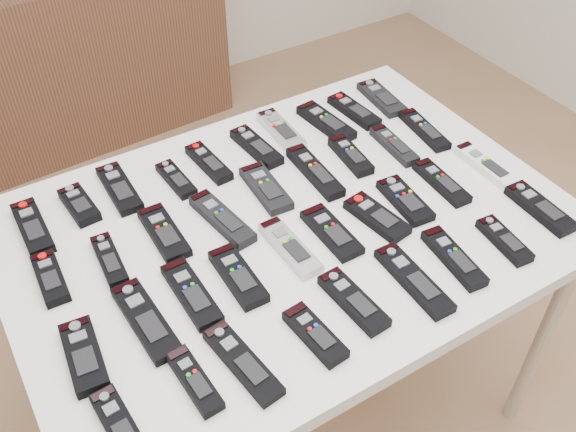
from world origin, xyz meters
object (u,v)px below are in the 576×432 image
remote_14 (266,188)px  remote_22 (238,276)px  sideboard (51,68)px  remote_20 (146,320)px  remote_8 (354,111)px  remote_29 (121,428)px  remote_34 (414,280)px  remote_25 (377,217)px  remote_5 (256,147)px  remote_17 (394,145)px  remote_1 (79,205)px  remote_33 (353,301)px  remote_7 (326,122)px  remote_4 (209,163)px  remote_23 (290,247)px  remote_10 (50,278)px  remote_3 (176,179)px  remote_12 (164,233)px  remote_18 (424,130)px  remote_26 (405,200)px  remote_0 (33,227)px  table (288,240)px  remote_11 (110,260)px  remote_37 (540,208)px  remote_36 (504,240)px  remote_19 (84,356)px  remote_27 (441,182)px  remote_28 (486,166)px  remote_6 (281,131)px  remote_13 (222,219)px  remote_31 (243,362)px  remote_2 (119,188)px  remote_35 (454,258)px  remote_15 (315,172)px  remote_21 (191,293)px

remote_14 → remote_22: (-0.19, -0.21, 0.00)m
sideboard → remote_20: 1.87m
remote_8 → remote_29: 1.06m
remote_34 → remote_25: bearing=76.6°
remote_5 → remote_17: size_ratio=1.06×
remote_1 → remote_33: size_ratio=0.78×
remote_14 → remote_8: bearing=26.4°
remote_5 → remote_7: bearing=-5.2°
remote_4 → remote_23: size_ratio=0.90×
remote_7 → remote_10: size_ratio=1.31×
remote_3 → remote_12: 0.19m
remote_17 → remote_34: same height
sideboard → remote_34: (0.27, -1.99, 0.41)m
remote_18 → remote_26: remote_26 is taller
remote_0 → remote_25: size_ratio=1.11×
table → sideboard: size_ratio=0.82×
remote_11 → remote_37: size_ratio=0.85×
remote_18 → remote_36: size_ratio=1.28×
remote_3 → remote_19: (-0.36, -0.38, 0.00)m
remote_27 → remote_28: size_ratio=0.90×
remote_6 → remote_22: 0.52m
remote_13 → remote_3: bearing=91.0°
remote_12 → remote_27: same height
remote_19 → remote_31: (0.24, -0.16, -0.00)m
remote_8 → remote_22: (-0.56, -0.37, 0.00)m
remote_0 → remote_28: (1.02, -0.37, -0.00)m
remote_33 → remote_2: bearing=111.8°
remote_22 → remote_27: size_ratio=1.00×
remote_1 → remote_37: size_ratio=0.75×
remote_35 → remote_34: bearing=-172.5°
remote_29 → remote_31: size_ratio=0.86×
remote_26 → remote_31: bearing=-155.1°
remote_5 → remote_28: bearing=-43.8°
remote_7 → remote_11: (-0.68, -0.18, -0.00)m
remote_5 → remote_19: bearing=-150.9°
remote_0 → remote_26: size_ratio=1.12×
remote_1 → remote_8: (0.77, -0.01, -0.00)m
table → remote_13: (-0.13, 0.08, 0.07)m
remote_2 → remote_28: 0.90m
remote_3 → remote_8: remote_8 is taller
remote_5 → remote_15: bearing=-70.7°
remote_27 → remote_36: bearing=-91.2°
remote_15 → remote_25: remote_15 is taller
remote_21 → remote_28: (0.80, -0.01, 0.00)m
remote_6 → remote_12: bearing=-153.1°
remote_7 → remote_31: 0.78m
remote_1 → remote_13: bearing=-43.7°
remote_0 → remote_2: size_ratio=0.98×
remote_2 → remote_17: size_ratio=1.11×
remote_7 → remote_18: size_ratio=1.03×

